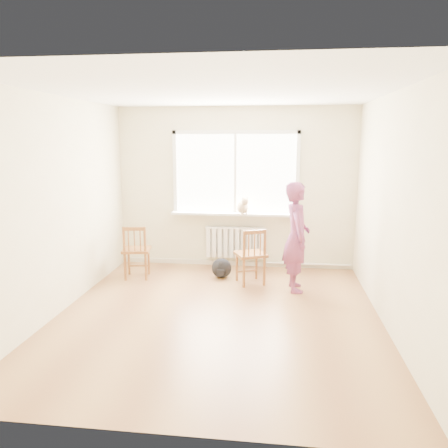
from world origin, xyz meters
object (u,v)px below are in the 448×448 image
(chair_left, at_px, (136,252))
(person, at_px, (296,237))
(cat, at_px, (243,206))
(backpack, at_px, (222,268))
(chair_right, at_px, (252,256))

(chair_left, distance_m, person, 2.50)
(cat, distance_m, backpack, 1.10)
(person, bearing_deg, chair_left, 76.98)
(chair_right, xyz_separation_m, person, (0.65, -0.17, 0.36))
(person, relative_size, backpack, 5.00)
(chair_left, xyz_separation_m, person, (2.47, -0.23, 0.36))
(person, bearing_deg, cat, 34.24)
(person, bearing_deg, chair_right, 67.68)
(chair_left, distance_m, cat, 1.88)
(person, xyz_separation_m, backpack, (-1.14, 0.42, -0.63))
(chair_left, height_order, chair_right, chair_right)
(chair_right, bearing_deg, chair_left, -26.19)
(chair_left, height_order, cat, cat)
(cat, height_order, backpack, cat)
(chair_right, relative_size, person, 0.55)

